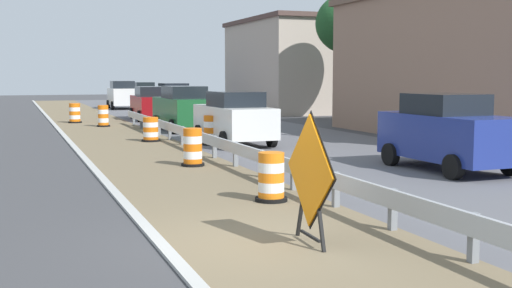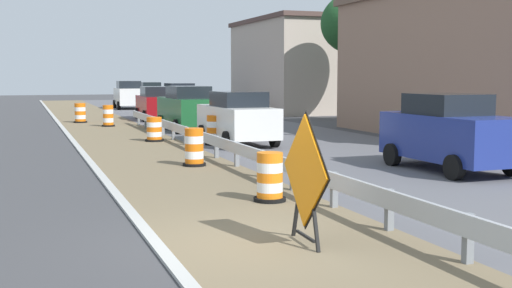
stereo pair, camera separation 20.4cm
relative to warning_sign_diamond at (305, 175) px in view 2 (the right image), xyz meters
The scene contains 22 objects.
ground_plane 1.42m from the warning_sign_diamond, 160.12° to the left, with size 160.00×160.00×0.00m, color #3D3D3F.
median_dirt_strip 1.12m from the warning_sign_diamond, 109.14° to the left, with size 3.92×120.00×0.01m, color #706047.
curb_near_edge 2.44m from the warning_sign_diamond, behind, with size 0.20×120.00×0.11m, color #ADADA8.
guardrail_median 3.77m from the warning_sign_diamond, 64.38° to the left, with size 0.18×44.73×0.71m.
warning_sign_diamond is the anchor object (origin of this frame).
traffic_barrel_nearest 3.49m from the warning_sign_diamond, 77.89° to the left, with size 0.67×0.67×1.01m.
traffic_barrel_close 9.02m from the warning_sign_diamond, 86.32° to the left, with size 0.67×0.67×1.08m.
traffic_barrel_mid 16.28m from the warning_sign_diamond, 87.02° to the left, with size 0.73×0.73×0.95m.
traffic_barrel_far 14.46m from the warning_sign_diamond, 79.26° to the left, with size 0.70×0.70×1.10m.
traffic_barrel_farther 27.59m from the warning_sign_diamond, 92.10° to the left, with size 0.73×0.73×1.06m.
traffic_barrel_farthest 24.38m from the warning_sign_diamond, 89.79° to the left, with size 0.65×0.65×1.08m.
car_lead_near_lane 41.73m from the warning_sign_diamond, 84.79° to the left, with size 2.13×4.29×2.14m.
car_trailing_near_lane 37.17m from the warning_sign_diamond, 79.68° to the left, with size 2.21×4.69×2.01m.
car_lead_far_lane 28.78m from the warning_sign_diamond, 83.21° to the left, with size 2.19×4.73×1.93m.
car_mid_far_lane 8.94m from the warning_sign_diamond, 40.01° to the left, with size 2.09×4.24×2.08m.
car_trailing_far_lane 14.62m from the warning_sign_diamond, 75.83° to the left, with size 2.07×4.70×1.98m.
car_distant_a 48.36m from the warning_sign_diamond, 82.04° to the left, with size 2.03×4.63×1.97m.
car_distant_b 21.08m from the warning_sign_diamond, 80.94° to the left, with size 2.15×4.72×2.08m.
roadside_shop_near 20.22m from the warning_sign_diamond, 43.58° to the left, with size 7.72×13.39×6.26m.
roadside_shop_far 36.73m from the warning_sign_diamond, 66.71° to the left, with size 6.71×11.15×6.50m.
utility_pole_near 15.06m from the warning_sign_diamond, 38.85° to the left, with size 0.24×1.80×9.23m.
tree_roadside 28.82m from the warning_sign_diamond, 60.17° to the left, with size 3.92×3.92×7.30m.
Camera 2 is at (-3.16, -9.25, 2.58)m, focal length 45.67 mm.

